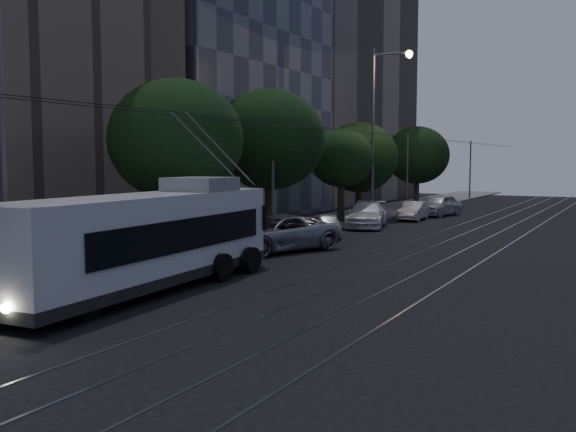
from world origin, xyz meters
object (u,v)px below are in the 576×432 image
(pickup_silver, at_px, (276,233))
(car_white_d, at_px, (439,205))
(streetlamp_far, at_px, (379,119))
(trolleybus, at_px, (149,239))
(car_white_c, at_px, (414,211))
(car_white_b, at_px, (367,215))
(car_white_a, at_px, (327,225))
(streetlamp_near, at_px, (10,81))

(pickup_silver, distance_m, car_white_d, 21.54)
(car_white_d, distance_m, streetlamp_far, 9.27)
(trolleybus, relative_size, streetlamp_far, 1.04)
(pickup_silver, relative_size, car_white_c, 1.51)
(pickup_silver, xyz_separation_m, car_white_b, (-0.33, 11.50, -0.04))
(car_white_b, bearing_deg, car_white_d, 65.77)
(car_white_a, relative_size, car_white_d, 0.79)
(car_white_c, bearing_deg, trolleybus, -93.48)
(car_white_c, relative_size, streetlamp_near, 0.37)
(pickup_silver, xyz_separation_m, car_white_a, (-0.33, 6.00, -0.18))
(car_white_a, xyz_separation_m, car_white_c, (1.04, 11.34, 0.01))
(car_white_d, distance_m, streetlamp_near, 34.82)
(car_white_b, xyz_separation_m, streetlamp_far, (-0.47, 3.14, 5.91))
(car_white_d, xyz_separation_m, streetlamp_far, (-2.07, -6.86, 5.88))
(trolleybus, xyz_separation_m, car_white_d, (0.45, 30.77, -0.81))
(trolleybus, height_order, pickup_silver, trolleybus)
(car_white_b, distance_m, car_white_c, 5.93)
(car_white_a, bearing_deg, streetlamp_far, 68.40)
(car_white_a, bearing_deg, car_white_b, 65.27)
(trolleybus, relative_size, car_white_d, 2.53)
(pickup_silver, relative_size, streetlamp_far, 0.52)
(pickup_silver, relative_size, car_white_d, 1.25)
(trolleybus, xyz_separation_m, car_white_a, (-1.15, 15.27, -0.97))
(trolleybus, distance_m, streetlamp_far, 24.50)
(car_white_d, bearing_deg, car_white_a, -85.42)
(trolleybus, bearing_deg, pickup_silver, 90.95)
(car_white_a, bearing_deg, pickup_silver, -111.57)
(streetlamp_far, bearing_deg, pickup_silver, -86.86)
(car_white_d, bearing_deg, car_white_b, -88.62)
(trolleybus, xyz_separation_m, streetlamp_far, (-1.62, 23.91, 5.07))
(car_white_a, distance_m, streetlamp_near, 19.64)
(car_white_c, distance_m, streetlamp_far, 6.79)
(trolleybus, relative_size, streetlamp_near, 1.14)
(pickup_silver, bearing_deg, car_white_b, 114.29)
(car_white_a, bearing_deg, streetlamp_near, -116.20)
(pickup_silver, xyz_separation_m, streetlamp_near, (-0.81, -12.84, 5.36))
(pickup_silver, xyz_separation_m, streetlamp_far, (-0.80, 14.64, 5.86))
(pickup_silver, height_order, car_white_b, pickup_silver)
(streetlamp_near, bearing_deg, trolleybus, 65.43)
(car_white_b, height_order, car_white_c, car_white_b)
(car_white_c, relative_size, car_white_d, 0.83)
(trolleybus, distance_m, car_white_b, 20.82)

